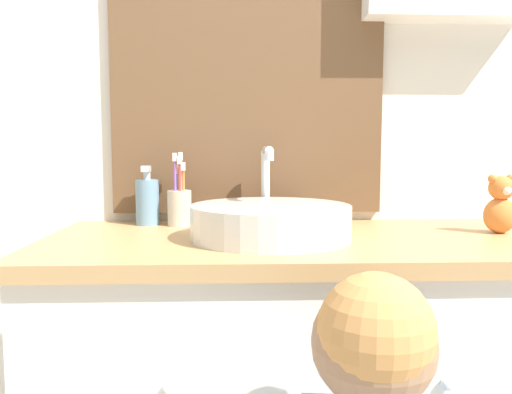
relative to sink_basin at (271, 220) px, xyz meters
The scene contains 5 objects.
wall_back 0.50m from the sink_basin, 76.51° to the left, with size 3.20×0.18×2.50m.
sink_basin is the anchor object (origin of this frame).
toothbrush_holder 0.31m from the sink_basin, 140.12° to the left, with size 0.06×0.06×0.20m.
soap_dispenser 0.39m from the sink_basin, 146.74° to the left, with size 0.06×0.06×0.16m.
teddy_bear 0.57m from the sink_basin, ahead, with size 0.08×0.07×0.15m.
Camera 1 is at (-0.13, -0.83, 1.06)m, focal length 35.00 mm.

